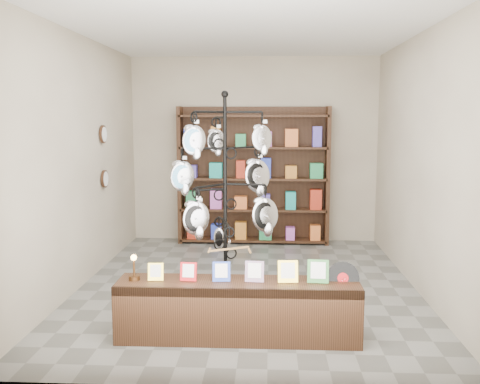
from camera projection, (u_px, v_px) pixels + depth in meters
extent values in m
plane|color=slate|center=(248.00, 285.00, 6.49)|extent=(5.00, 5.00, 0.00)
plane|color=#BFB49A|center=(254.00, 150.00, 8.76)|extent=(4.00, 0.00, 4.00)
plane|color=#BFB49A|center=(234.00, 190.00, 3.81)|extent=(4.00, 0.00, 4.00)
plane|color=#BFB49A|center=(81.00, 161.00, 6.39)|extent=(0.00, 5.00, 5.00)
plane|color=#BFB49A|center=(420.00, 163.00, 6.17)|extent=(0.00, 5.00, 5.00)
plane|color=white|center=(248.00, 31.00, 6.08)|extent=(5.00, 5.00, 0.00)
cylinder|color=black|center=(226.00, 305.00, 5.76)|extent=(0.61, 0.61, 0.03)
cylinder|color=black|center=(225.00, 204.00, 5.61)|extent=(0.05, 0.05, 2.23)
sphere|color=black|center=(225.00, 94.00, 5.45)|extent=(0.07, 0.07, 0.07)
ellipsoid|color=silver|center=(219.00, 238.00, 5.88)|extent=(0.12, 0.08, 0.23)
cube|color=tan|center=(229.00, 249.00, 5.35)|extent=(0.39, 0.21, 0.04)
cube|color=black|center=(238.00, 310.00, 4.89)|extent=(2.21, 0.46, 0.54)
cube|color=yellow|center=(156.00, 272.00, 4.87)|extent=(0.14, 0.05, 0.16)
cube|color=red|center=(188.00, 272.00, 4.86)|extent=(0.15, 0.05, 0.17)
cube|color=#263FA5|center=(221.00, 272.00, 4.84)|extent=(0.16, 0.06, 0.18)
cube|color=#E54C33|center=(255.00, 272.00, 4.83)|extent=(0.17, 0.06, 0.19)
cube|color=yellow|center=(288.00, 271.00, 4.81)|extent=(0.18, 0.06, 0.20)
cube|color=#337233|center=(318.00, 271.00, 4.80)|extent=(0.19, 0.06, 0.21)
cylinder|color=black|center=(343.00, 278.00, 4.85)|extent=(0.30, 0.07, 0.30)
cylinder|color=red|center=(343.00, 278.00, 4.84)|extent=(0.10, 0.03, 0.10)
cylinder|color=#4A2C15|center=(134.00, 278.00, 4.89)|extent=(0.10, 0.10, 0.04)
cylinder|color=#4A2C15|center=(134.00, 268.00, 4.88)|extent=(0.02, 0.02, 0.14)
sphere|color=#FFBF59|center=(134.00, 258.00, 4.87)|extent=(0.06, 0.06, 0.06)
cube|color=black|center=(254.00, 175.00, 8.75)|extent=(2.40, 0.04, 2.20)
cube|color=black|center=(181.00, 175.00, 8.66)|extent=(0.06, 0.36, 2.20)
cube|color=black|center=(327.00, 176.00, 8.53)|extent=(0.06, 0.36, 2.20)
cube|color=black|center=(253.00, 239.00, 8.73)|extent=(2.36, 0.36, 0.04)
cube|color=black|center=(253.00, 209.00, 8.67)|extent=(2.36, 0.36, 0.03)
cube|color=black|center=(253.00, 179.00, 8.60)|extent=(2.36, 0.36, 0.04)
cube|color=black|center=(254.00, 148.00, 8.53)|extent=(2.36, 0.36, 0.04)
cube|color=black|center=(254.00, 116.00, 8.46)|extent=(2.36, 0.36, 0.04)
cylinder|color=black|center=(103.00, 134.00, 7.14)|extent=(0.03, 0.24, 0.24)
cylinder|color=black|center=(105.00, 179.00, 7.22)|extent=(0.03, 0.24, 0.24)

